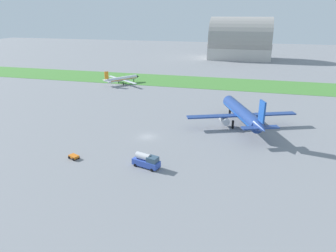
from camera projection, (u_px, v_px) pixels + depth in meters
ground_plane at (147, 137)px, 86.41m from camera, size 600.00×600.00×0.00m
grass_taxiway_strip at (193, 82)px, 154.58m from camera, size 360.00×28.00×0.08m
airplane_midfield_jet at (242, 113)px, 92.60m from camera, size 32.76×32.54×12.13m
airplane_taxiing_turboprop at (122, 79)px, 149.06m from camera, size 20.57×18.15×7.25m
baggage_cart_near_gate at (74, 157)px, 73.28m from camera, size 2.88×2.55×0.90m
fuel_truck_midfield at (146, 161)px, 69.00m from camera, size 6.91×4.09×3.29m
hangar_distant at (240, 42)px, 227.52m from camera, size 45.43×31.14×31.14m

